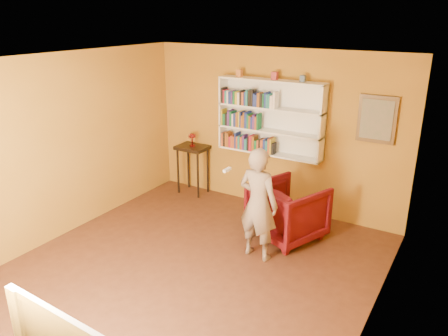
{
  "coord_description": "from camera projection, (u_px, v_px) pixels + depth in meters",
  "views": [
    {
      "loc": [
        2.95,
        -3.98,
        3.22
      ],
      "look_at": [
        0.09,
        0.75,
        1.24
      ],
      "focal_mm": 35.0,
      "sensor_mm": 36.0,
      "label": 1
    }
  ],
  "objects": [
    {
      "name": "framed_painting",
      "position": [
        377.0,
        119.0,
        6.31
      ],
      "size": [
        0.55,
        0.05,
        0.7
      ],
      "color": "#563A18",
      "rests_on": "room_shell"
    },
    {
      "name": "armchair",
      "position": [
        288.0,
        211.0,
        6.48
      ],
      "size": [
        1.2,
        1.22,
        0.86
      ],
      "primitive_type": "imported",
      "rotation": [
        0.0,
        0.0,
        2.76
      ],
      "color": "#3F040C",
      "rests_on": "ground"
    },
    {
      "name": "ruby_lustre",
      "position": [
        192.0,
        137.0,
        7.9
      ],
      "size": [
        0.15,
        0.15,
        0.24
      ],
      "color": "maroon",
      "rests_on": "console_table"
    },
    {
      "name": "room_shell",
      "position": [
        186.0,
        201.0,
        5.39
      ],
      "size": [
        5.3,
        5.8,
        2.88
      ],
      "color": "#452416",
      "rests_on": "ground"
    },
    {
      "name": "books_row_lower",
      "position": [
        249.0,
        143.0,
        7.38
      ],
      "size": [
        0.99,
        0.19,
        0.27
      ],
      "color": "#B04B23",
      "rests_on": "bookshelf"
    },
    {
      "name": "person",
      "position": [
        258.0,
        204.0,
        5.85
      ],
      "size": [
        0.6,
        0.42,
        1.58
      ],
      "primitive_type": "imported",
      "rotation": [
        0.0,
        0.0,
        3.06
      ],
      "color": "#7D695B",
      "rests_on": "ground"
    },
    {
      "name": "ornament_left",
      "position": [
        239.0,
        73.0,
        7.14
      ],
      "size": [
        0.09,
        0.09,
        0.12
      ],
      "primitive_type": "cube",
      "color": "#C57138",
      "rests_on": "bookshelf"
    },
    {
      "name": "console_table",
      "position": [
        193.0,
        154.0,
        8.01
      ],
      "size": [
        0.56,
        0.43,
        0.91
      ],
      "color": "black",
      "rests_on": "ground"
    },
    {
      "name": "books_row_upper",
      "position": [
        250.0,
        98.0,
        7.12
      ],
      "size": [
        0.99,
        0.19,
        0.27
      ],
      "color": "black",
      "rests_on": "bookshelf"
    },
    {
      "name": "books_row_middle",
      "position": [
        241.0,
        120.0,
        7.32
      ],
      "size": [
        0.7,
        0.19,
        0.27
      ],
      "color": "gold",
      "rests_on": "bookshelf"
    },
    {
      "name": "ornament_centre",
      "position": [
        275.0,
        76.0,
        6.83
      ],
      "size": [
        0.09,
        0.09,
        0.12
      ],
      "primitive_type": "cube",
      "color": "#A2363E",
      "rests_on": "bookshelf"
    },
    {
      "name": "ornament_right",
      "position": [
        303.0,
        79.0,
        6.6
      ],
      "size": [
        0.07,
        0.07,
        0.1
      ],
      "primitive_type": "cube",
      "color": "#455874",
      "rests_on": "bookshelf"
    },
    {
      "name": "bookshelf",
      "position": [
        272.0,
        117.0,
        7.13
      ],
      "size": [
        1.8,
        0.29,
        1.23
      ],
      "color": "white",
      "rests_on": "room_shell"
    },
    {
      "name": "game_remote",
      "position": [
        227.0,
        170.0,
        5.61
      ],
      "size": [
        0.04,
        0.15,
        0.04
      ],
      "primitive_type": "cube",
      "color": "silver",
      "rests_on": "person"
    }
  ]
}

